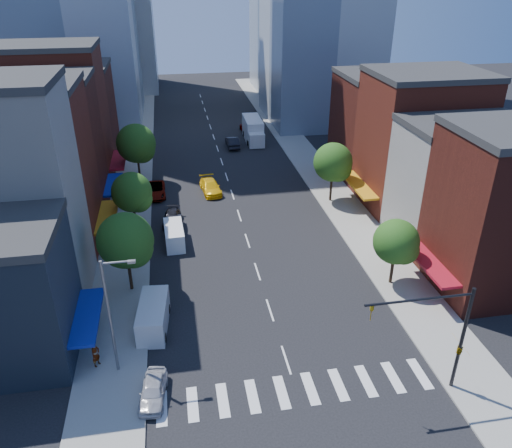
{
  "coord_description": "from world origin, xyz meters",
  "views": [
    {
      "loc": [
        -6.95,
        -26.94,
        25.65
      ],
      "look_at": [
        -0.11,
        12.13,
        5.0
      ],
      "focal_mm": 35.0,
      "sensor_mm": 36.0,
      "label": 1
    }
  ],
  "objects_px": {
    "parked_car_third": "(155,190)",
    "cargo_van_near": "(153,317)",
    "traffic_car_far": "(246,127)",
    "pedestrian_near": "(96,355)",
    "parked_car_front": "(153,390)",
    "traffic_car_oncoming": "(232,142)",
    "pedestrian_far": "(140,328)",
    "box_truck": "(253,131)",
    "parked_car_second": "(174,226)",
    "taxi": "(210,187)",
    "parked_car_rear": "(172,218)",
    "cargo_van_far": "(174,236)"
  },
  "relations": [
    {
      "from": "parked_car_third",
      "to": "cargo_van_near",
      "type": "xyz_separation_m",
      "value": [
        -0.01,
        -26.07,
        0.38
      ]
    },
    {
      "from": "traffic_car_far",
      "to": "pedestrian_near",
      "type": "bearing_deg",
      "value": 68.09
    },
    {
      "from": "parked_car_front",
      "to": "traffic_car_oncoming",
      "type": "height_order",
      "value": "traffic_car_oncoming"
    },
    {
      "from": "pedestrian_far",
      "to": "box_truck",
      "type": "bearing_deg",
      "value": 153.94
    },
    {
      "from": "parked_car_second",
      "to": "taxi",
      "type": "xyz_separation_m",
      "value": [
        4.87,
        9.79,
        0.06
      ]
    },
    {
      "from": "parked_car_rear",
      "to": "traffic_car_far",
      "type": "relative_size",
      "value": 1.0
    },
    {
      "from": "parked_car_second",
      "to": "cargo_van_far",
      "type": "xyz_separation_m",
      "value": [
        0.01,
        -2.78,
        0.27
      ]
    },
    {
      "from": "parked_car_rear",
      "to": "traffic_car_far",
      "type": "xyz_separation_m",
      "value": [
        13.51,
        32.65,
        0.11
      ]
    },
    {
      "from": "cargo_van_far",
      "to": "traffic_car_oncoming",
      "type": "relative_size",
      "value": 0.95
    },
    {
      "from": "parked_car_second",
      "to": "pedestrian_far",
      "type": "bearing_deg",
      "value": -94.02
    },
    {
      "from": "parked_car_second",
      "to": "pedestrian_far",
      "type": "height_order",
      "value": "pedestrian_far"
    },
    {
      "from": "cargo_van_near",
      "to": "taxi",
      "type": "distance_m",
      "value": 26.78
    },
    {
      "from": "cargo_van_far",
      "to": "traffic_car_oncoming",
      "type": "height_order",
      "value": "cargo_van_far"
    },
    {
      "from": "parked_car_second",
      "to": "parked_car_rear",
      "type": "bearing_deg",
      "value": 100.43
    },
    {
      "from": "traffic_car_oncoming",
      "to": "box_truck",
      "type": "bearing_deg",
      "value": -144.89
    },
    {
      "from": "parked_car_rear",
      "to": "pedestrian_far",
      "type": "bearing_deg",
      "value": -91.12
    },
    {
      "from": "pedestrian_far",
      "to": "traffic_car_oncoming",
      "type": "bearing_deg",
      "value": 157.25
    },
    {
      "from": "parked_car_front",
      "to": "parked_car_third",
      "type": "relative_size",
      "value": 0.76
    },
    {
      "from": "pedestrian_far",
      "to": "parked_car_third",
      "type": "bearing_deg",
      "value": 171.5
    },
    {
      "from": "parked_car_rear",
      "to": "traffic_car_far",
      "type": "bearing_deg",
      "value": 74.85
    },
    {
      "from": "cargo_van_near",
      "to": "taxi",
      "type": "xyz_separation_m",
      "value": [
        6.89,
        25.88,
        -0.34
      ]
    },
    {
      "from": "parked_car_rear",
      "to": "traffic_car_far",
      "type": "height_order",
      "value": "traffic_car_far"
    },
    {
      "from": "parked_car_rear",
      "to": "parked_car_third",
      "type": "bearing_deg",
      "value": 110.33
    },
    {
      "from": "parked_car_second",
      "to": "cargo_van_near",
      "type": "distance_m",
      "value": 16.22
    },
    {
      "from": "traffic_car_far",
      "to": "traffic_car_oncoming",
      "type": "bearing_deg",
      "value": 63.93
    },
    {
      "from": "parked_car_front",
      "to": "box_truck",
      "type": "xyz_separation_m",
      "value": [
        15.74,
        53.06,
        0.98
      ]
    },
    {
      "from": "cargo_van_near",
      "to": "pedestrian_far",
      "type": "xyz_separation_m",
      "value": [
        -0.99,
        -1.06,
        -0.12
      ]
    },
    {
      "from": "parked_car_front",
      "to": "pedestrian_far",
      "type": "bearing_deg",
      "value": 106.7
    },
    {
      "from": "box_truck",
      "to": "pedestrian_far",
      "type": "height_order",
      "value": "box_truck"
    },
    {
      "from": "taxi",
      "to": "pedestrian_near",
      "type": "distance_m",
      "value": 31.44
    },
    {
      "from": "pedestrian_near",
      "to": "traffic_car_far",
      "type": "bearing_deg",
      "value": 14.09
    },
    {
      "from": "parked_car_front",
      "to": "pedestrian_far",
      "type": "relative_size",
      "value": 2.39
    },
    {
      "from": "traffic_car_oncoming",
      "to": "traffic_car_far",
      "type": "relative_size",
      "value": 1.13
    },
    {
      "from": "parked_car_third",
      "to": "taxi",
      "type": "relative_size",
      "value": 0.99
    },
    {
      "from": "parked_car_front",
      "to": "traffic_car_oncoming",
      "type": "bearing_deg",
      "value": 84.21
    },
    {
      "from": "parked_car_second",
      "to": "box_truck",
      "type": "relative_size",
      "value": 0.49
    },
    {
      "from": "box_truck",
      "to": "pedestrian_far",
      "type": "distance_m",
      "value": 49.74
    },
    {
      "from": "pedestrian_far",
      "to": "cargo_van_near",
      "type": "bearing_deg",
      "value": 130.8
    },
    {
      "from": "traffic_car_oncoming",
      "to": "cargo_van_near",
      "type": "bearing_deg",
      "value": 73.11
    },
    {
      "from": "traffic_car_oncoming",
      "to": "traffic_car_far",
      "type": "distance_m",
      "value": 8.5
    },
    {
      "from": "box_truck",
      "to": "pedestrian_far",
      "type": "xyz_separation_m",
      "value": [
        -16.74,
        -46.84,
        -0.68
      ]
    },
    {
      "from": "parked_car_front",
      "to": "cargo_van_near",
      "type": "height_order",
      "value": "cargo_van_near"
    },
    {
      "from": "pedestrian_far",
      "to": "parked_car_second",
      "type": "bearing_deg",
      "value": 163.69
    },
    {
      "from": "parked_car_third",
      "to": "cargo_van_far",
      "type": "bearing_deg",
      "value": -82.13
    },
    {
      "from": "parked_car_second",
      "to": "taxi",
      "type": "bearing_deg",
      "value": 69.45
    },
    {
      "from": "taxi",
      "to": "pedestrian_far",
      "type": "bearing_deg",
      "value": -112.51
    },
    {
      "from": "parked_car_front",
      "to": "parked_car_third",
      "type": "xyz_separation_m",
      "value": [
        0.0,
        33.35,
        0.05
      ]
    },
    {
      "from": "parked_car_second",
      "to": "parked_car_third",
      "type": "xyz_separation_m",
      "value": [
        -2.0,
        9.97,
        0.02
      ]
    },
    {
      "from": "cargo_van_near",
      "to": "pedestrian_near",
      "type": "height_order",
      "value": "cargo_van_near"
    },
    {
      "from": "pedestrian_near",
      "to": "pedestrian_far",
      "type": "height_order",
      "value": "pedestrian_near"
    }
  ]
}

